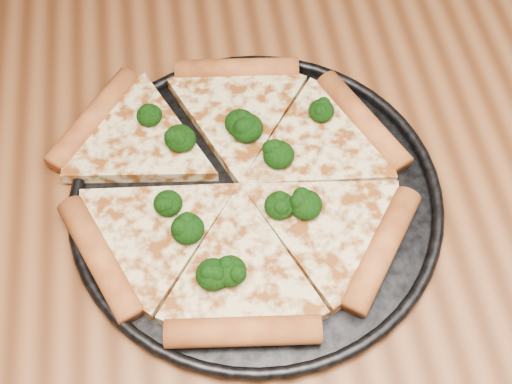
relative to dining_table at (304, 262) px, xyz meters
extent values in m
cube|color=brown|center=(0.00, 0.00, 0.07)|extent=(1.20, 0.90, 0.04)
cylinder|color=black|center=(-0.05, 0.03, 0.09)|extent=(0.37, 0.37, 0.01)
torus|color=black|center=(-0.05, 0.03, 0.10)|extent=(0.38, 0.38, 0.01)
cylinder|color=#CA6E32|center=(0.08, 0.11, 0.11)|extent=(0.08, 0.14, 0.03)
cylinder|color=#CA6E32|center=(-0.05, 0.20, 0.11)|extent=(0.14, 0.04, 0.03)
cylinder|color=#CA6E32|center=(-0.21, 0.15, 0.11)|extent=(0.10, 0.13, 0.03)
cylinder|color=#CA6E32|center=(-0.21, -0.02, 0.11)|extent=(0.08, 0.14, 0.03)
cylinder|color=#CA6E32|center=(-0.08, -0.11, 0.11)|extent=(0.14, 0.04, 0.03)
cylinder|color=#CA6E32|center=(0.06, -0.05, 0.11)|extent=(0.10, 0.13, 0.03)
ellipsoid|color=black|center=(-0.09, -0.06, 0.12)|extent=(0.03, 0.03, 0.02)
ellipsoid|color=black|center=(-0.12, -0.01, 0.12)|extent=(0.03, 0.03, 0.02)
ellipsoid|color=black|center=(-0.14, 0.03, 0.12)|extent=(0.03, 0.03, 0.02)
ellipsoid|color=black|center=(0.00, 0.00, 0.12)|extent=(0.03, 0.03, 0.02)
ellipsoid|color=black|center=(0.03, 0.12, 0.12)|extent=(0.03, 0.03, 0.02)
ellipsoid|color=black|center=(-0.12, 0.10, 0.12)|extent=(0.03, 0.03, 0.02)
ellipsoid|color=black|center=(-0.05, 0.10, 0.12)|extent=(0.03, 0.03, 0.03)
ellipsoid|color=black|center=(-0.03, 0.01, 0.12)|extent=(0.03, 0.03, 0.02)
ellipsoid|color=black|center=(-0.15, 0.14, 0.12)|extent=(0.03, 0.03, 0.02)
ellipsoid|color=black|center=(-0.12, 0.10, 0.12)|extent=(0.03, 0.03, 0.02)
ellipsoid|color=black|center=(-0.10, -0.06, 0.12)|extent=(0.03, 0.03, 0.02)
ellipsoid|color=black|center=(-0.05, 0.11, 0.12)|extent=(0.03, 0.03, 0.02)
ellipsoid|color=black|center=(-0.02, 0.07, 0.12)|extent=(0.03, 0.03, 0.02)
camera|label=1|loc=(-0.10, -0.32, 0.68)|focal=46.79mm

